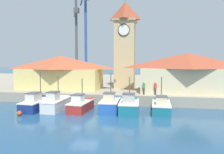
# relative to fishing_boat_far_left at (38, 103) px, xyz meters

# --- Properties ---
(ground_plane) EXTENTS (300.00, 300.00, 0.00)m
(ground_plane) POSITION_rel_fishing_boat_far_left_xyz_m (6.78, -3.43, -0.73)
(ground_plane) COLOR navy
(quay_wharf) EXTENTS (120.00, 40.00, 1.34)m
(quay_wharf) POSITION_rel_fishing_boat_far_left_xyz_m (6.78, 23.73, -0.07)
(quay_wharf) COLOR #9E937F
(quay_wharf) RESTS_ON ground
(fishing_boat_far_left) EXTENTS (2.20, 5.34, 4.35)m
(fishing_boat_far_left) POSITION_rel_fishing_boat_far_left_xyz_m (0.00, 0.00, 0.00)
(fishing_boat_far_left) COLOR navy
(fishing_boat_far_left) RESTS_ON ground
(fishing_boat_left_outer) EXTENTS (1.94, 4.69, 3.88)m
(fishing_boat_left_outer) POSITION_rel_fishing_boat_far_left_xyz_m (2.26, 0.12, 0.05)
(fishing_boat_left_outer) COLOR silver
(fishing_boat_left_outer) RESTS_ON ground
(fishing_boat_left_inner) EXTENTS (2.18, 4.27, 3.67)m
(fishing_boat_left_inner) POSITION_rel_fishing_boat_far_left_xyz_m (5.24, 0.00, -0.02)
(fishing_boat_left_inner) COLOR #AD2823
(fishing_boat_left_inner) RESTS_ON ground
(fishing_boat_mid_left) EXTENTS (2.22, 4.53, 4.31)m
(fishing_boat_mid_left) POSITION_rel_fishing_boat_far_left_xyz_m (8.52, 0.73, 0.06)
(fishing_boat_mid_left) COLOR #2356A8
(fishing_boat_mid_left) RESTS_ON ground
(fishing_boat_center) EXTENTS (2.30, 4.24, 3.90)m
(fishing_boat_center) POSITION_rel_fishing_boat_far_left_xyz_m (10.74, 0.04, 0.06)
(fishing_boat_center) COLOR #196B7F
(fishing_boat_center) RESTS_ON ground
(fishing_boat_mid_right) EXTENTS (2.15, 4.69, 3.90)m
(fishing_boat_mid_right) POSITION_rel_fishing_boat_far_left_xyz_m (14.21, 0.93, -0.04)
(fishing_boat_mid_right) COLOR #196B7F
(fishing_boat_mid_right) RESTS_ON ground
(clock_tower) EXTENTS (3.62, 3.62, 15.29)m
(clock_tower) POSITION_rel_fishing_boat_far_left_xyz_m (8.96, 11.61, 7.85)
(clock_tower) COLOR tan
(clock_tower) RESTS_ON quay_wharf
(warehouse_left) EXTENTS (13.01, 5.81, 5.13)m
(warehouse_left) POSITION_rel_fishing_boat_far_left_xyz_m (-0.93, 8.92, 3.23)
(warehouse_left) COLOR #E5D17A
(warehouse_left) RESTS_ON quay_wharf
(warehouse_right) EXTENTS (12.83, 5.89, 5.43)m
(warehouse_right) POSITION_rel_fishing_boat_far_left_xyz_m (17.95, 7.75, 3.38)
(warehouse_right) COLOR beige
(warehouse_right) RESTS_ON quay_wharf
(port_crane_near) EXTENTS (4.09, 7.16, 20.43)m
(port_crane_near) POSITION_rel_fishing_boat_far_left_xyz_m (-0.72, 22.33, 8.58)
(port_crane_near) COLOR navy
(port_crane_near) RESTS_ON quay_wharf
(port_crane_far) EXTENTS (3.50, 7.38, 17.64)m
(port_crane_far) POSITION_rel_fishing_boat_far_left_xyz_m (-3.18, 23.37, 7.37)
(port_crane_far) COLOR #353539
(port_crane_far) RESTS_ON quay_wharf
(mooring_buoy) EXTENTS (0.50, 0.50, 0.50)m
(mooring_buoy) POSITION_rel_fishing_boat_far_left_xyz_m (-0.42, -3.00, -0.48)
(mooring_buoy) COLOR #E54C19
(mooring_buoy) RESTS_ON ground
(dock_worker_near_tower) EXTENTS (0.34, 0.22, 1.62)m
(dock_worker_near_tower) POSITION_rel_fishing_boat_far_left_xyz_m (13.65, 4.92, 1.45)
(dock_worker_near_tower) COLOR #33333D
(dock_worker_near_tower) RESTS_ON quay_wharf
(dock_worker_along_quay) EXTENTS (0.34, 0.22, 1.62)m
(dock_worker_along_quay) POSITION_rel_fishing_boat_far_left_xyz_m (12.18, 4.91, 1.45)
(dock_worker_along_quay) COLOR #33333D
(dock_worker_along_quay) RESTS_ON quay_wharf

